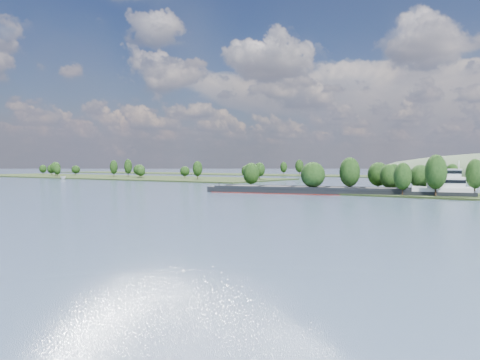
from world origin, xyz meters
The scene contains 6 objects.
ground centered at (0.00, 120.00, 0.00)m, with size 1800.00×1800.00×0.00m, color #3A4A64.
tree_island centered at (5.98, 178.90, 4.07)m, with size 100.00×33.12×14.58m.
left_bank centered at (-228.22, 260.19, 0.82)m, with size 300.00×80.00×15.35m.
back_shoreline centered at (7.73, 399.77, 0.68)m, with size 900.00×60.00×15.28m.
cargo_barge centered at (5.08, 171.27, 1.60)m, with size 94.01×31.64×12.70m.
motorboat centered at (-218.98, 212.87, 1.21)m, with size 2.36×6.28×2.43m, color silver.
Camera 1 is at (65.16, 11.97, 11.02)m, focal length 35.00 mm.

